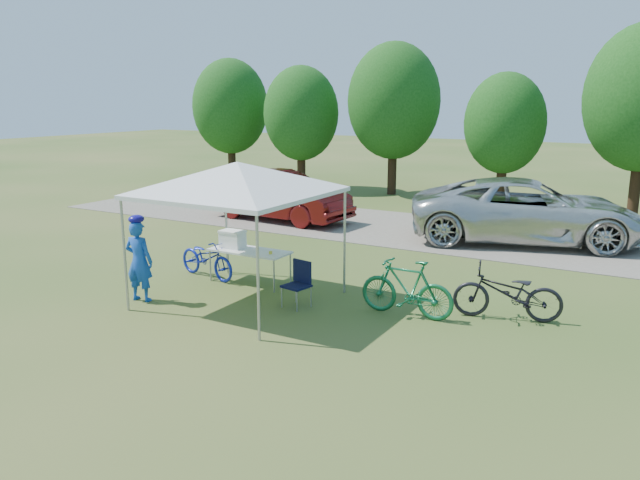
{
  "coord_description": "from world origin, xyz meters",
  "views": [
    {
      "loc": [
        7.15,
        -9.35,
        3.89
      ],
      "look_at": [
        0.64,
        2.0,
        0.9
      ],
      "focal_mm": 35.0,
      "sensor_mm": 36.0,
      "label": 1
    }
  ],
  "objects_px": {
    "folding_table": "(250,252)",
    "bike_dark": "(508,293)",
    "bike_blue": "(207,258)",
    "sedan": "(280,196)",
    "bike_green": "(407,288)",
    "cooler": "(233,239)",
    "cyclist": "(139,261)",
    "folding_chair": "(299,280)",
    "minivan": "(528,211)"
  },
  "relations": [
    {
      "from": "cooler",
      "to": "bike_green",
      "type": "height_order",
      "value": "cooler"
    },
    {
      "from": "folding_chair",
      "to": "minivan",
      "type": "relative_size",
      "value": 0.14
    },
    {
      "from": "bike_blue",
      "to": "bike_dark",
      "type": "xyz_separation_m",
      "value": [
        6.41,
        0.57,
        0.05
      ]
    },
    {
      "from": "minivan",
      "to": "bike_dark",
      "type": "bearing_deg",
      "value": 172.75
    },
    {
      "from": "cooler",
      "to": "bike_blue",
      "type": "relative_size",
      "value": 0.31
    },
    {
      "from": "bike_green",
      "to": "bike_dark",
      "type": "xyz_separation_m",
      "value": [
        1.64,
        0.71,
        -0.03
      ]
    },
    {
      "from": "bike_blue",
      "to": "sedan",
      "type": "height_order",
      "value": "sedan"
    },
    {
      "from": "folding_chair",
      "to": "bike_dark",
      "type": "xyz_separation_m",
      "value": [
        3.64,
        1.2,
        -0.02
      ]
    },
    {
      "from": "cyclist",
      "to": "bike_blue",
      "type": "xyz_separation_m",
      "value": [
        0.08,
        1.9,
        -0.35
      ]
    },
    {
      "from": "bike_blue",
      "to": "bike_dark",
      "type": "distance_m",
      "value": 6.44
    },
    {
      "from": "folding_table",
      "to": "bike_dark",
      "type": "xyz_separation_m",
      "value": [
        5.35,
        0.43,
        -0.18
      ]
    },
    {
      "from": "bike_blue",
      "to": "bike_green",
      "type": "height_order",
      "value": "bike_green"
    },
    {
      "from": "cyclist",
      "to": "minivan",
      "type": "distance_m",
      "value": 10.49
    },
    {
      "from": "minivan",
      "to": "folding_table",
      "type": "bearing_deg",
      "value": 131.74
    },
    {
      "from": "bike_green",
      "to": "bike_dark",
      "type": "height_order",
      "value": "bike_green"
    },
    {
      "from": "folding_table",
      "to": "cooler",
      "type": "bearing_deg",
      "value": 180.0
    },
    {
      "from": "cooler",
      "to": "minivan",
      "type": "relative_size",
      "value": 0.08
    },
    {
      "from": "bike_blue",
      "to": "folding_table",
      "type": "bearing_deg",
      "value": -70.99
    },
    {
      "from": "bike_green",
      "to": "minivan",
      "type": "bearing_deg",
      "value": 174.78
    },
    {
      "from": "bike_blue",
      "to": "minivan",
      "type": "bearing_deg",
      "value": -25.7
    },
    {
      "from": "sedan",
      "to": "folding_chair",
      "type": "bearing_deg",
      "value": -139.93
    },
    {
      "from": "folding_table",
      "to": "sedan",
      "type": "bearing_deg",
      "value": 118.01
    },
    {
      "from": "cyclist",
      "to": "minivan",
      "type": "xyz_separation_m",
      "value": [
        5.45,
        8.96,
        0.09
      ]
    },
    {
      "from": "sedan",
      "to": "cooler",
      "type": "bearing_deg",
      "value": -150.97
    },
    {
      "from": "folding_chair",
      "to": "minivan",
      "type": "xyz_separation_m",
      "value": [
        2.59,
        7.68,
        0.37
      ]
    },
    {
      "from": "folding_chair",
      "to": "cooler",
      "type": "bearing_deg",
      "value": 171.53
    },
    {
      "from": "cyclist",
      "to": "sedan",
      "type": "height_order",
      "value": "cyclist"
    },
    {
      "from": "bike_green",
      "to": "folding_chair",
      "type": "bearing_deg",
      "value": -76.95
    },
    {
      "from": "bike_blue",
      "to": "sedan",
      "type": "bearing_deg",
      "value": 30.95
    },
    {
      "from": "cyclist",
      "to": "sedan",
      "type": "relative_size",
      "value": 0.33
    },
    {
      "from": "folding_chair",
      "to": "cyclist",
      "type": "bearing_deg",
      "value": -144.92
    },
    {
      "from": "folding_table",
      "to": "bike_dark",
      "type": "distance_m",
      "value": 5.37
    },
    {
      "from": "cyclist",
      "to": "folding_table",
      "type": "bearing_deg",
      "value": -128.66
    },
    {
      "from": "folding_chair",
      "to": "bike_blue",
      "type": "bearing_deg",
      "value": 178.34
    },
    {
      "from": "bike_green",
      "to": "bike_blue",
      "type": "bearing_deg",
      "value": -92.2
    },
    {
      "from": "cyclist",
      "to": "bike_green",
      "type": "distance_m",
      "value": 5.18
    },
    {
      "from": "folding_table",
      "to": "folding_chair",
      "type": "bearing_deg",
      "value": -24.0
    },
    {
      "from": "bike_blue",
      "to": "bike_dark",
      "type": "relative_size",
      "value": 0.89
    },
    {
      "from": "folding_chair",
      "to": "minivan",
      "type": "distance_m",
      "value": 8.12
    },
    {
      "from": "cooler",
      "to": "cyclist",
      "type": "xyz_separation_m",
      "value": [
        -0.7,
        -2.04,
        -0.12
      ]
    },
    {
      "from": "minivan",
      "to": "bike_blue",
      "type": "bearing_deg",
      "value": 126.38
    },
    {
      "from": "cooler",
      "to": "bike_green",
      "type": "bearing_deg",
      "value": -3.87
    },
    {
      "from": "cooler",
      "to": "bike_dark",
      "type": "distance_m",
      "value": 5.82
    },
    {
      "from": "bike_dark",
      "to": "minivan",
      "type": "distance_m",
      "value": 6.58
    },
    {
      "from": "cyclist",
      "to": "minivan",
      "type": "relative_size",
      "value": 0.26
    },
    {
      "from": "cooler",
      "to": "bike_blue",
      "type": "distance_m",
      "value": 0.79
    },
    {
      "from": "bike_green",
      "to": "minivan",
      "type": "xyz_separation_m",
      "value": [
        0.6,
        7.2,
        0.35
      ]
    },
    {
      "from": "bike_blue",
      "to": "minivan",
      "type": "xyz_separation_m",
      "value": [
        5.37,
        7.06,
        0.44
      ]
    },
    {
      "from": "folding_table",
      "to": "minivan",
      "type": "relative_size",
      "value": 0.28
    },
    {
      "from": "folding_table",
      "to": "bike_green",
      "type": "distance_m",
      "value": 3.73
    }
  ]
}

